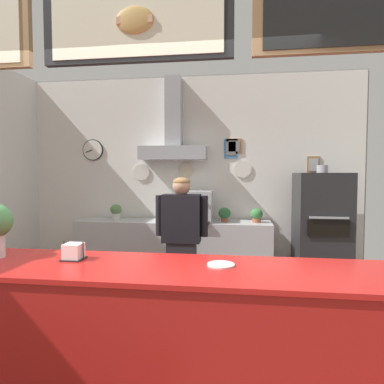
% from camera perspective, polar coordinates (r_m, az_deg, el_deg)
% --- Properties ---
extents(back_wall_assembly, '(5.13, 2.89, 3.08)m').
position_cam_1_polar(back_wall_assembly, '(4.95, -0.76, 3.77)').
color(back_wall_assembly, gray).
rests_on(back_wall_assembly, ground_plane).
extents(service_counter, '(3.83, 0.68, 1.01)m').
position_cam_1_polar(service_counter, '(2.37, -11.67, -24.15)').
color(service_counter, '#B21916').
rests_on(service_counter, ground_plane).
extents(back_prep_counter, '(2.82, 0.53, 0.91)m').
position_cam_1_polar(back_prep_counter, '(4.91, -3.32, -10.34)').
color(back_prep_counter, '#B7BABF').
rests_on(back_prep_counter, ground_plane).
extents(pizza_oven, '(0.66, 0.71, 1.70)m').
position_cam_1_polar(pizza_oven, '(4.71, 21.42, -6.67)').
color(pizza_oven, '#232326').
rests_on(pizza_oven, ground_plane).
extents(shop_worker, '(0.56, 0.22, 1.56)m').
position_cam_1_polar(shop_worker, '(3.55, -1.81, -9.12)').
color(shop_worker, '#232328').
rests_on(shop_worker, ground_plane).
extents(espresso_machine, '(0.45, 0.50, 0.44)m').
position_cam_1_polar(espresso_machine, '(4.72, 0.78, -2.54)').
color(espresso_machine, '#B7BABF').
rests_on(espresso_machine, back_prep_counter).
extents(potted_rosemary, '(0.18, 0.18, 0.20)m').
position_cam_1_polar(potted_rosemary, '(4.74, 5.66, -3.80)').
color(potted_rosemary, '#9E563D').
rests_on(potted_rosemary, back_prep_counter).
extents(potted_thyme, '(0.17, 0.17, 0.23)m').
position_cam_1_polar(potted_thyme, '(5.06, -13.03, -3.19)').
color(potted_thyme, beige).
rests_on(potted_thyme, back_prep_counter).
extents(potted_oregano, '(0.25, 0.25, 0.29)m').
position_cam_1_polar(potted_oregano, '(4.83, -4.09, -3.01)').
color(potted_oregano, beige).
rests_on(potted_oregano, back_prep_counter).
extents(potted_sage, '(0.17, 0.17, 0.20)m').
position_cam_1_polar(potted_sage, '(4.74, 11.12, -3.93)').
color(potted_sage, '#9E563D').
rests_on(potted_sage, back_prep_counter).
extents(condiment_plate, '(0.17, 0.17, 0.01)m').
position_cam_1_polar(condiment_plate, '(2.13, 5.02, -12.43)').
color(condiment_plate, white).
rests_on(condiment_plate, service_counter).
extents(napkin_holder, '(0.14, 0.14, 0.13)m').
position_cam_1_polar(napkin_holder, '(2.39, -19.82, -9.76)').
color(napkin_holder, '#262628').
rests_on(napkin_holder, service_counter).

